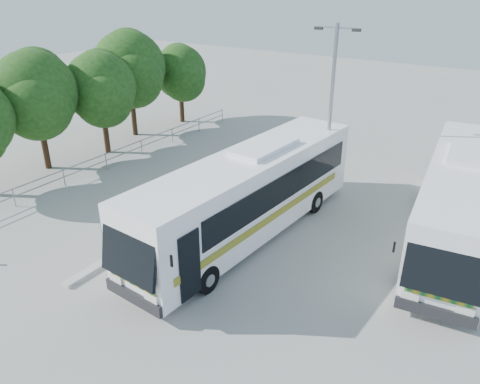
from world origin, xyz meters
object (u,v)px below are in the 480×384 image
Objects in this scene: tree_far_b at (36,93)px; coach_main at (249,193)px; tree_far_e at (181,72)px; coach_adjacent at (458,199)px; lamppost at (331,109)px; tree_far_d at (130,68)px; tree_far_c at (101,88)px.

tree_far_b is 0.51× the size of coach_main.
tree_far_e reaches higher than coach_adjacent.
tree_far_b is at bearing -91.83° from tree_far_e.
tree_far_e is at bearing 88.17° from tree_far_b.
lamppost is (15.59, 5.18, 0.23)m from tree_far_b.
coach_main reaches higher than coach_adjacent.
coach_adjacent is (22.25, -3.14, -2.86)m from tree_far_d.
tree_far_d is 4.65m from tree_far_e.
tree_far_d reaches higher than coach_main.
tree_far_b reaches higher than tree_far_c.
tree_far_d is 0.56× the size of coach_adjacent.
lamppost is at bearing -8.67° from tree_far_d.
lamppost is (-6.36, 0.72, 2.84)m from coach_adjacent.
tree_far_d reaches higher than coach_adjacent.
tree_far_b is 4.01m from tree_far_c.
lamppost is at bearing -24.48° from tree_far_e.
tree_far_c is at bearing 77.09° from tree_far_b.
tree_far_e is 18.61m from coach_main.
tree_far_c is 0.75× the size of lamppost.
tree_far_d is (-1.19, 3.70, 0.56)m from tree_far_c.
tree_far_e is 0.45× the size of coach_adjacent.
lamppost is (1.27, 5.28, 2.74)m from coach_main.
coach_adjacent is 7.00m from lamppost.
lamppost reaches higher than coach_main.
tree_far_c is 0.50× the size of coach_adjacent.
tree_far_b is 14.54m from coach_main.
tree_far_e is 22.96m from coach_adjacent.
lamppost is at bearing 167.07° from coach_adjacent.
tree_far_c is 14.77m from lamppost.
tree_far_c is 1.10× the size of tree_far_e.
tree_far_d is at bearing 92.23° from tree_far_b.
tree_far_b reaches higher than tree_far_e.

